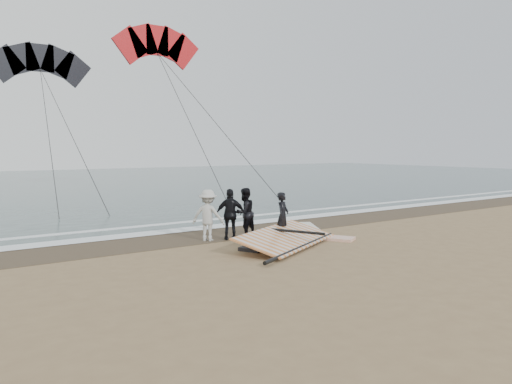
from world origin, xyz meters
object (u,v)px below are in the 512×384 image
(board_white, at_px, (319,237))
(sail_rig, at_px, (282,240))
(man_main, at_px, (283,216))
(board_cream, at_px, (308,228))

(board_white, xyz_separation_m, sail_rig, (-1.84, -0.31, 0.15))
(man_main, xyz_separation_m, board_cream, (1.96, 0.94, -0.75))
(board_white, bearing_deg, board_cream, 31.52)
(man_main, relative_size, board_white, 0.66)
(man_main, relative_size, sail_rig, 0.36)
(board_cream, height_order, sail_rig, sail_rig)
(board_cream, bearing_deg, man_main, -124.83)
(man_main, distance_m, board_cream, 2.30)
(man_main, distance_m, board_white, 1.46)
(board_white, distance_m, sail_rig, 1.88)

